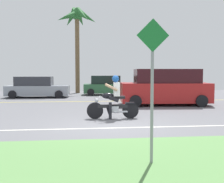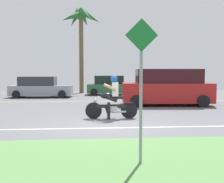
% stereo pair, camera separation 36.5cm
% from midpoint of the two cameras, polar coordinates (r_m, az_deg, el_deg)
% --- Properties ---
extents(ground, '(56.00, 30.00, 0.04)m').
position_cam_midpoint_polar(ground, '(12.45, -2.11, -4.48)').
color(ground, slate).
extents(grass_median, '(56.00, 3.80, 0.06)m').
position_cam_midpoint_polar(grass_median, '(5.55, 3.40, -14.66)').
color(grass_median, '#5B8C4C').
rests_on(grass_median, ground).
extents(lane_line_near, '(50.40, 0.12, 0.01)m').
position_cam_midpoint_polar(lane_line_near, '(8.98, -0.46, -7.61)').
color(lane_line_near, silver).
rests_on(lane_line_near, ground).
extents(lane_line_far, '(50.40, 0.12, 0.01)m').
position_cam_midpoint_polar(lane_line_far, '(17.29, -3.29, -2.04)').
color(lane_line_far, yellow).
rests_on(lane_line_far, ground).
extents(motorcyclist, '(2.04, 0.67, 1.71)m').
position_cam_midpoint_polar(motorcyclist, '(10.69, -0.72, -1.87)').
color(motorcyclist, black).
rests_on(motorcyclist, ground).
extents(suv_nearby, '(5.14, 2.46, 2.01)m').
position_cam_midpoint_polar(suv_nearby, '(15.48, 10.43, 0.80)').
color(suv_nearby, '#AD1E1E').
rests_on(suv_nearby, ground).
extents(parked_car_1, '(4.55, 1.98, 1.52)m').
position_cam_midpoint_polar(parked_car_1, '(20.77, -15.91, 0.78)').
color(parked_car_1, '#8C939E').
rests_on(parked_car_1, ground).
extents(parked_car_2, '(4.08, 1.99, 1.57)m').
position_cam_midpoint_polar(parked_car_2, '(22.41, -1.43, 1.19)').
color(parked_car_2, '#2D663D').
rests_on(parked_car_2, ground).
extents(palm_tree_0, '(3.63, 3.43, 7.61)m').
position_cam_midpoint_polar(palm_tree_0, '(24.97, -7.82, 14.21)').
color(palm_tree_0, brown).
rests_on(palm_tree_0, ground).
extents(street_sign, '(0.62, 0.06, 2.81)m').
position_cam_midpoint_polar(street_sign, '(5.21, 6.44, 2.83)').
color(street_sign, gray).
rests_on(street_sign, ground).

